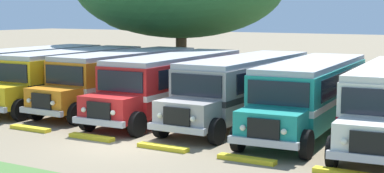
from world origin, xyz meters
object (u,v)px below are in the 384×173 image
at_px(parked_bus_slot_4, 244,85).
at_px(parked_bus_slot_1, 71,74).
at_px(parked_bus_slot_3, 174,82).
at_px(parked_bus_slot_5, 311,91).
at_px(parked_bus_slot_0, 29,71).
at_px(parked_bus_slot_2, 125,76).

bearing_deg(parked_bus_slot_4, parked_bus_slot_1, -88.01).
distance_m(parked_bus_slot_3, parked_bus_slot_4, 3.47).
xyz_separation_m(parked_bus_slot_1, parked_bus_slot_3, (6.42, -0.04, 0.00)).
distance_m(parked_bus_slot_4, parked_bus_slot_5, 3.28).
xyz_separation_m(parked_bus_slot_0, parked_bus_slot_3, (9.49, -0.03, 0.00)).
height_order(parked_bus_slot_0, parked_bus_slot_2, same).
distance_m(parked_bus_slot_0, parked_bus_slot_5, 16.18).
relative_size(parked_bus_slot_4, parked_bus_slot_5, 0.99).
xyz_separation_m(parked_bus_slot_2, parked_bus_slot_3, (3.32, -0.58, 0.00)).
distance_m(parked_bus_slot_1, parked_bus_slot_5, 13.11).
distance_m(parked_bus_slot_1, parked_bus_slot_3, 6.42).
height_order(parked_bus_slot_2, parked_bus_slot_4, same).
distance_m(parked_bus_slot_2, parked_bus_slot_3, 3.37).
bearing_deg(parked_bus_slot_5, parked_bus_slot_0, -93.87).
height_order(parked_bus_slot_1, parked_bus_slot_3, same).
bearing_deg(parked_bus_slot_5, parked_bus_slot_4, -101.58).
bearing_deg(parked_bus_slot_2, parked_bus_slot_0, -84.33).
relative_size(parked_bus_slot_3, parked_bus_slot_4, 1.00).
height_order(parked_bus_slot_0, parked_bus_slot_1, same).
bearing_deg(parked_bus_slot_3, parked_bus_slot_2, -102.02).
xyz_separation_m(parked_bus_slot_0, parked_bus_slot_1, (3.07, 0.00, 0.00)).
relative_size(parked_bus_slot_0, parked_bus_slot_4, 1.00).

